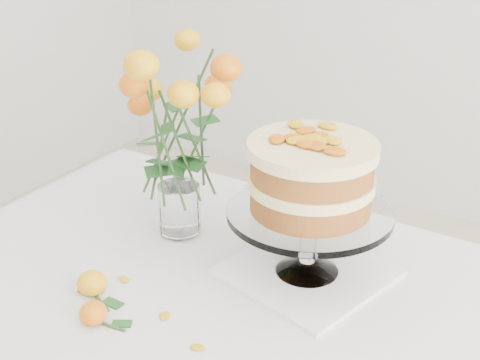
% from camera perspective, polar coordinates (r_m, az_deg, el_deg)
% --- Properties ---
extents(table, '(1.43, 0.93, 0.76)m').
position_cam_1_polar(table, '(1.29, 0.90, -13.92)').
color(table, tan).
rests_on(table, ground).
extents(napkin, '(0.34, 0.34, 0.01)m').
position_cam_1_polar(napkin, '(1.34, 5.71, -7.84)').
color(napkin, white).
rests_on(napkin, table).
extents(cake_stand, '(0.32, 0.32, 0.29)m').
position_cam_1_polar(cake_stand, '(1.25, 6.09, -0.29)').
color(cake_stand, white).
rests_on(cake_stand, napkin).
extents(rose_vase, '(0.34, 0.34, 0.46)m').
position_cam_1_polar(rose_vase, '(1.37, -5.55, 5.31)').
color(rose_vase, white).
rests_on(rose_vase, table).
extents(loose_rose_near, '(0.10, 0.06, 0.05)m').
position_cam_1_polar(loose_rose_near, '(1.30, -12.51, -8.59)').
color(loose_rose_near, yellow).
rests_on(loose_rose_near, table).
extents(loose_rose_far, '(0.09, 0.05, 0.04)m').
position_cam_1_polar(loose_rose_far, '(1.23, -12.39, -11.04)').
color(loose_rose_far, '#DD620A').
rests_on(loose_rose_far, table).
extents(stray_petal_a, '(0.03, 0.02, 0.00)m').
position_cam_1_polar(stray_petal_a, '(1.23, -6.41, -11.45)').
color(stray_petal_a, '#DEA10E').
rests_on(stray_petal_a, table).
extents(stray_petal_b, '(0.03, 0.02, 0.00)m').
position_cam_1_polar(stray_petal_b, '(1.16, -3.64, -14.07)').
color(stray_petal_b, '#DEA10E').
rests_on(stray_petal_b, table).
extents(stray_petal_d, '(0.03, 0.02, 0.00)m').
position_cam_1_polar(stray_petal_d, '(1.34, -9.86, -8.36)').
color(stray_petal_d, '#DEA10E').
rests_on(stray_petal_d, table).
extents(stray_petal_e, '(0.03, 0.02, 0.00)m').
position_cam_1_polar(stray_petal_e, '(1.32, -13.19, -9.18)').
color(stray_petal_e, '#DEA10E').
rests_on(stray_petal_e, table).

